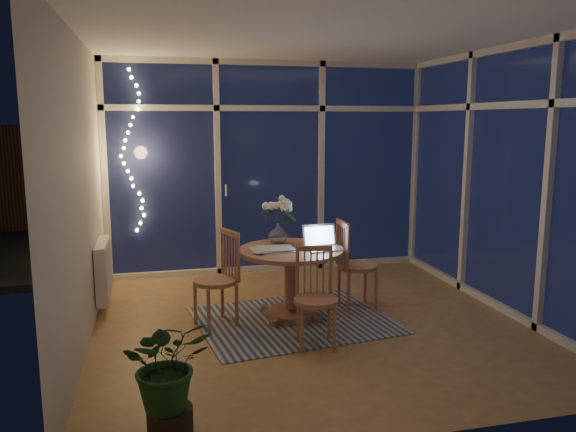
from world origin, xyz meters
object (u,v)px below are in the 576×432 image
Objects in this scene: chair_left at (215,279)px; flower_vase at (278,233)px; dining_table at (291,283)px; chair_right at (358,264)px; chair_front at (316,298)px; laptop at (324,237)px; potted_plant at (168,374)px.

flower_vase is at bearing 95.27° from chair_left.
chair_left is at bearing -176.05° from dining_table.
chair_front is at bearing 141.15° from chair_right.
potted_plant is at bearing -136.73° from laptop.
laptop is at bearing 76.25° from chair_front.
chair_front is at bearing -87.04° from dining_table.
chair_right is 0.86m from flower_vase.
potted_plant is (-1.92, -1.92, -0.08)m from chair_right.
chair_right is 2.76× the size of laptop.
chair_left is (-0.73, -0.05, 0.11)m from dining_table.
laptop is 1.58× the size of flower_vase.
dining_table is at bearing -76.47° from flower_vase.
flower_vase is 0.28× the size of potted_plant.
potted_plant is (-1.50, -1.69, -0.42)m from laptop.
dining_table is at bearing 73.38° from chair_left.
chair_right reaches higher than chair_front.
chair_right is at bearing 22.82° from laptop.
flower_vase is 2.40m from potted_plant.
chair_right is 0.59m from laptop.
chair_left is 4.28× the size of flower_vase.
laptop is 0.44× the size of potted_plant.
chair_right is 2.72m from potted_plant.
chair_left is at bearing 96.57° from chair_right.
laptop reaches higher than chair_front.
chair_front is at bearing 27.85° from chair_left.
chair_front is (-0.68, -0.85, -0.03)m from chair_right.
chair_left is at bearing 74.88° from potted_plant.
chair_front reaches higher than potted_plant.
flower_vase is (-0.36, 0.38, -0.02)m from laptop.
chair_front is 1.64m from potted_plant.
dining_table is 1.31× the size of potted_plant.
laptop is (0.25, 0.62, 0.38)m from chair_front.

